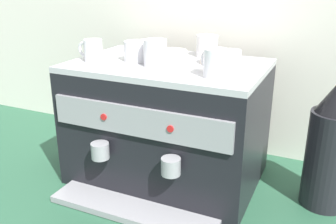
{
  "coord_description": "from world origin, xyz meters",
  "views": [
    {
      "loc": [
        0.5,
        -1.1,
        0.69
      ],
      "look_at": [
        0.0,
        0.0,
        0.24
      ],
      "focal_mm": 40.2,
      "sensor_mm": 36.0,
      "label": 1
    }
  ],
  "objects_px": {
    "milk_pitcher": "(73,136)",
    "ceramic_cup_5": "(207,46)",
    "ceramic_cup_1": "(138,51)",
    "ceramic_cup_2": "(92,50)",
    "ceramic_bowl_1": "(148,48)",
    "espresso_machine": "(167,122)",
    "ceramic_bowl_2": "(170,55)",
    "ceramic_cup_4": "(155,53)",
    "ceramic_cup_3": "(230,60)",
    "coffee_grinder": "(331,147)",
    "ceramic_cup_0": "(215,63)",
    "ceramic_bowl_0": "(216,59)"
  },
  "relations": [
    {
      "from": "ceramic_cup_1",
      "to": "ceramic_bowl_0",
      "type": "relative_size",
      "value": 1.19
    },
    {
      "from": "ceramic_bowl_0",
      "to": "ceramic_bowl_2",
      "type": "xyz_separation_m",
      "value": [
        -0.16,
        -0.01,
        0.0
      ]
    },
    {
      "from": "ceramic_bowl_1",
      "to": "milk_pitcher",
      "type": "bearing_deg",
      "value": -159.61
    },
    {
      "from": "espresso_machine",
      "to": "ceramic_cup_5",
      "type": "xyz_separation_m",
      "value": [
        0.08,
        0.15,
        0.25
      ]
    },
    {
      "from": "ceramic_cup_3",
      "to": "coffee_grinder",
      "type": "bearing_deg",
      "value": 8.08
    },
    {
      "from": "ceramic_cup_2",
      "to": "ceramic_bowl_1",
      "type": "bearing_deg",
      "value": 60.2
    },
    {
      "from": "ceramic_bowl_1",
      "to": "ceramic_bowl_2",
      "type": "relative_size",
      "value": 1.02
    },
    {
      "from": "ceramic_cup_1",
      "to": "ceramic_cup_2",
      "type": "height_order",
      "value": "ceramic_cup_2"
    },
    {
      "from": "ceramic_cup_3",
      "to": "ceramic_bowl_1",
      "type": "distance_m",
      "value": 0.36
    },
    {
      "from": "ceramic_cup_2",
      "to": "ceramic_cup_5",
      "type": "distance_m",
      "value": 0.39
    },
    {
      "from": "espresso_machine",
      "to": "milk_pitcher",
      "type": "xyz_separation_m",
      "value": [
        -0.42,
        0.0,
        -0.13
      ]
    },
    {
      "from": "espresso_machine",
      "to": "ceramic_cup_0",
      "type": "distance_m",
      "value": 0.33
    },
    {
      "from": "ceramic_cup_1",
      "to": "coffee_grinder",
      "type": "height_order",
      "value": "ceramic_cup_1"
    },
    {
      "from": "espresso_machine",
      "to": "ceramic_cup_1",
      "type": "distance_m",
      "value": 0.26
    },
    {
      "from": "ceramic_cup_3",
      "to": "milk_pitcher",
      "type": "height_order",
      "value": "ceramic_cup_3"
    },
    {
      "from": "milk_pitcher",
      "to": "ceramic_bowl_1",
      "type": "bearing_deg",
      "value": 20.39
    },
    {
      "from": "ceramic_cup_4",
      "to": "ceramic_cup_5",
      "type": "distance_m",
      "value": 0.23
    },
    {
      "from": "ceramic_bowl_1",
      "to": "coffee_grinder",
      "type": "height_order",
      "value": "ceramic_bowl_1"
    },
    {
      "from": "ceramic_cup_0",
      "to": "ceramic_bowl_2",
      "type": "distance_m",
      "value": 0.26
    },
    {
      "from": "ceramic_cup_1",
      "to": "ceramic_cup_2",
      "type": "relative_size",
      "value": 1.22
    },
    {
      "from": "ceramic_cup_4",
      "to": "ceramic_bowl_2",
      "type": "relative_size",
      "value": 0.98
    },
    {
      "from": "ceramic_cup_0",
      "to": "ceramic_bowl_2",
      "type": "height_order",
      "value": "ceramic_cup_0"
    },
    {
      "from": "milk_pitcher",
      "to": "ceramic_cup_5",
      "type": "bearing_deg",
      "value": 16.37
    },
    {
      "from": "ceramic_cup_4",
      "to": "ceramic_bowl_0",
      "type": "xyz_separation_m",
      "value": [
        0.16,
        0.11,
        -0.03
      ]
    },
    {
      "from": "ceramic_cup_3",
      "to": "milk_pitcher",
      "type": "bearing_deg",
      "value": 179.58
    },
    {
      "from": "ceramic_cup_2",
      "to": "coffee_grinder",
      "type": "height_order",
      "value": "ceramic_cup_2"
    },
    {
      "from": "ceramic_cup_1",
      "to": "ceramic_cup_0",
      "type": "bearing_deg",
      "value": -17.0
    },
    {
      "from": "ceramic_cup_4",
      "to": "ceramic_bowl_1",
      "type": "bearing_deg",
      "value": 124.16
    },
    {
      "from": "ceramic_bowl_2",
      "to": "ceramic_cup_5",
      "type": "bearing_deg",
      "value": 45.29
    },
    {
      "from": "ceramic_cup_2",
      "to": "ceramic_bowl_0",
      "type": "height_order",
      "value": "ceramic_cup_2"
    },
    {
      "from": "espresso_machine",
      "to": "ceramic_cup_5",
      "type": "height_order",
      "value": "ceramic_cup_5"
    },
    {
      "from": "ceramic_cup_0",
      "to": "ceramic_cup_2",
      "type": "height_order",
      "value": "ceramic_cup_0"
    },
    {
      "from": "ceramic_bowl_2",
      "to": "ceramic_cup_0",
      "type": "bearing_deg",
      "value": -36.84
    },
    {
      "from": "ceramic_bowl_2",
      "to": "coffee_grinder",
      "type": "bearing_deg",
      "value": -0.92
    },
    {
      "from": "ceramic_cup_5",
      "to": "ceramic_bowl_2",
      "type": "relative_size",
      "value": 0.98
    },
    {
      "from": "ceramic_bowl_1",
      "to": "ceramic_cup_5",
      "type": "bearing_deg",
      "value": 10.61
    },
    {
      "from": "ceramic_cup_2",
      "to": "ceramic_cup_4",
      "type": "bearing_deg",
      "value": 7.54
    },
    {
      "from": "ceramic_cup_5",
      "to": "ceramic_bowl_2",
      "type": "height_order",
      "value": "ceramic_cup_5"
    },
    {
      "from": "ceramic_cup_1",
      "to": "coffee_grinder",
      "type": "distance_m",
      "value": 0.68
    },
    {
      "from": "ceramic_cup_5",
      "to": "milk_pitcher",
      "type": "distance_m",
      "value": 0.64
    },
    {
      "from": "ceramic_cup_1",
      "to": "ceramic_cup_5",
      "type": "relative_size",
      "value": 1.05
    },
    {
      "from": "ceramic_bowl_0",
      "to": "ceramic_bowl_1",
      "type": "xyz_separation_m",
      "value": [
        -0.27,
        0.05,
        0.01
      ]
    },
    {
      "from": "espresso_machine",
      "to": "ceramic_cup_1",
      "type": "height_order",
      "value": "ceramic_cup_1"
    },
    {
      "from": "ceramic_cup_2",
      "to": "ceramic_cup_5",
      "type": "relative_size",
      "value": 0.87
    },
    {
      "from": "espresso_machine",
      "to": "ceramic_cup_4",
      "type": "bearing_deg",
      "value": -110.98
    },
    {
      "from": "ceramic_cup_2",
      "to": "ceramic_cup_4",
      "type": "xyz_separation_m",
      "value": [
        0.22,
        0.03,
        0.01
      ]
    },
    {
      "from": "ceramic_bowl_0",
      "to": "ceramic_bowl_1",
      "type": "distance_m",
      "value": 0.28
    },
    {
      "from": "ceramic_cup_3",
      "to": "coffee_grinder",
      "type": "distance_m",
      "value": 0.4
    },
    {
      "from": "ceramic_cup_1",
      "to": "ceramic_cup_3",
      "type": "xyz_separation_m",
      "value": [
        0.31,
        0.01,
        -0.0
      ]
    },
    {
      "from": "ceramic_bowl_2",
      "to": "ceramic_cup_2",
      "type": "bearing_deg",
      "value": -149.66
    }
  ]
}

